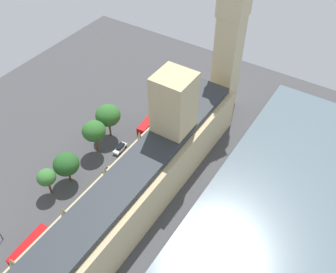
{
  "coord_description": "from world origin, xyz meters",
  "views": [
    {
      "loc": [
        -38.18,
        45.55,
        77.46
      ],
      "look_at": [
        1.0,
        -15.34,
        7.52
      ],
      "focal_mm": 40.05,
      "sensor_mm": 36.0,
      "label": 1
    }
  ],
  "objects_px": {
    "car_white_near_tower": "(120,148)",
    "car_yellow_cab_under_trees": "(107,172)",
    "plane_tree_leading": "(46,177)",
    "clock_tower": "(231,29)",
    "parliament_building": "(149,171)",
    "plane_tree_kerbside": "(66,164)",
    "double_decker_bus_midblock": "(149,124)",
    "plane_tree_by_river_gate": "(94,131)",
    "double_decker_bus_far_end": "(31,248)",
    "car_dark_green_opposite_hall": "(83,203)",
    "pedestrian_trailing": "(45,254)",
    "plane_tree_corner": "(108,115)"
  },
  "relations": [
    {
      "from": "car_yellow_cab_under_trees",
      "to": "pedestrian_trailing",
      "type": "bearing_deg",
      "value": -87.18
    },
    {
      "from": "double_decker_bus_far_end",
      "to": "parliament_building",
      "type": "bearing_deg",
      "value": 64.45
    },
    {
      "from": "car_yellow_cab_under_trees",
      "to": "double_decker_bus_far_end",
      "type": "distance_m",
      "value": 27.26
    },
    {
      "from": "double_decker_bus_midblock",
      "to": "pedestrian_trailing",
      "type": "distance_m",
      "value": 46.38
    },
    {
      "from": "parliament_building",
      "to": "plane_tree_kerbside",
      "type": "xyz_separation_m",
      "value": [
        20.03,
        8.1,
        -1.88
      ]
    },
    {
      "from": "car_yellow_cab_under_trees",
      "to": "double_decker_bus_far_end",
      "type": "xyz_separation_m",
      "value": [
        -0.89,
        27.19,
        1.75
      ]
    },
    {
      "from": "parliament_building",
      "to": "plane_tree_corner",
      "type": "relative_size",
      "value": 6.9
    },
    {
      "from": "clock_tower",
      "to": "plane_tree_by_river_gate",
      "type": "xyz_separation_m",
      "value": [
        20.43,
        37.83,
        -19.38
      ]
    },
    {
      "from": "car_yellow_cab_under_trees",
      "to": "car_dark_green_opposite_hall",
      "type": "relative_size",
      "value": 0.89
    },
    {
      "from": "double_decker_bus_midblock",
      "to": "car_yellow_cab_under_trees",
      "type": "relative_size",
      "value": 2.58
    },
    {
      "from": "double_decker_bus_far_end",
      "to": "plane_tree_leading",
      "type": "xyz_separation_m",
      "value": [
        9.33,
        -14.73,
        3.28
      ]
    },
    {
      "from": "double_decker_bus_midblock",
      "to": "car_yellow_cab_under_trees",
      "type": "xyz_separation_m",
      "value": [
        -0.3,
        20.29,
        -1.75
      ]
    },
    {
      "from": "parliament_building",
      "to": "plane_tree_leading",
      "type": "relative_size",
      "value": 9.21
    },
    {
      "from": "car_white_near_tower",
      "to": "car_yellow_cab_under_trees",
      "type": "height_order",
      "value": "same"
    },
    {
      "from": "double_decker_bus_midblock",
      "to": "plane_tree_by_river_gate",
      "type": "height_order",
      "value": "plane_tree_by_river_gate"
    },
    {
      "from": "clock_tower",
      "to": "pedestrian_trailing",
      "type": "distance_m",
      "value": 74.54
    },
    {
      "from": "plane_tree_by_river_gate",
      "to": "plane_tree_corner",
      "type": "bearing_deg",
      "value": -81.91
    },
    {
      "from": "double_decker_bus_far_end",
      "to": "plane_tree_corner",
      "type": "xyz_separation_m",
      "value": [
        10.07,
        -39.81,
        4.97
      ]
    },
    {
      "from": "double_decker_bus_far_end",
      "to": "plane_tree_kerbside",
      "type": "bearing_deg",
      "value": 108.71
    },
    {
      "from": "pedestrian_trailing",
      "to": "parliament_building",
      "type": "bearing_deg",
      "value": -72.03
    },
    {
      "from": "clock_tower",
      "to": "pedestrian_trailing",
      "type": "bearing_deg",
      "value": 82.6
    },
    {
      "from": "double_decker_bus_midblock",
      "to": "double_decker_bus_far_end",
      "type": "height_order",
      "value": "same"
    },
    {
      "from": "plane_tree_leading",
      "to": "clock_tower",
      "type": "bearing_deg",
      "value": -110.42
    },
    {
      "from": "car_white_near_tower",
      "to": "plane_tree_kerbside",
      "type": "height_order",
      "value": "plane_tree_kerbside"
    },
    {
      "from": "double_decker_bus_midblock",
      "to": "car_dark_green_opposite_hall",
      "type": "bearing_deg",
      "value": 87.46
    },
    {
      "from": "double_decker_bus_midblock",
      "to": "car_dark_green_opposite_hall",
      "type": "xyz_separation_m",
      "value": [
        -1.47,
        31.29,
        -1.75
      ]
    },
    {
      "from": "plane_tree_kerbside",
      "to": "car_white_near_tower",
      "type": "bearing_deg",
      "value": -105.43
    },
    {
      "from": "parliament_building",
      "to": "plane_tree_corner",
      "type": "height_order",
      "value": "parliament_building"
    },
    {
      "from": "car_dark_green_opposite_hall",
      "to": "plane_tree_corner",
      "type": "height_order",
      "value": "plane_tree_corner"
    },
    {
      "from": "plane_tree_corner",
      "to": "plane_tree_by_river_gate",
      "type": "relative_size",
      "value": 1.01
    },
    {
      "from": "plane_tree_corner",
      "to": "plane_tree_kerbside",
      "type": "bearing_deg",
      "value": 95.92
    },
    {
      "from": "clock_tower",
      "to": "double_decker_bus_far_end",
      "type": "distance_m",
      "value": 75.39
    },
    {
      "from": "car_white_near_tower",
      "to": "plane_tree_corner",
      "type": "height_order",
      "value": "plane_tree_corner"
    },
    {
      "from": "car_yellow_cab_under_trees",
      "to": "pedestrian_trailing",
      "type": "xyz_separation_m",
      "value": [
        -3.31,
        25.91,
        -0.2
      ]
    },
    {
      "from": "car_white_near_tower",
      "to": "double_decker_bus_far_end",
      "type": "xyz_separation_m",
      "value": [
        -3.69,
        36.3,
        1.75
      ]
    },
    {
      "from": "parliament_building",
      "to": "car_dark_green_opposite_hall",
      "type": "xyz_separation_m",
      "value": [
        11.69,
        12.37,
        -7.18
      ]
    },
    {
      "from": "clock_tower",
      "to": "plane_tree_kerbside",
      "type": "distance_m",
      "value": 57.53
    },
    {
      "from": "parliament_building",
      "to": "plane_tree_kerbside",
      "type": "bearing_deg",
      "value": 22.03
    },
    {
      "from": "car_yellow_cab_under_trees",
      "to": "plane_tree_corner",
      "type": "height_order",
      "value": "plane_tree_corner"
    },
    {
      "from": "plane_tree_kerbside",
      "to": "car_yellow_cab_under_trees",
      "type": "bearing_deg",
      "value": -136.78
    },
    {
      "from": "clock_tower",
      "to": "car_white_near_tower",
      "type": "distance_m",
      "value": 45.58
    },
    {
      "from": "plane_tree_kerbside",
      "to": "plane_tree_leading",
      "type": "bearing_deg",
      "value": 77.5
    },
    {
      "from": "parliament_building",
      "to": "car_yellow_cab_under_trees",
      "type": "relative_size",
      "value": 17.76
    },
    {
      "from": "car_dark_green_opposite_hall",
      "to": "plane_tree_leading",
      "type": "relative_size",
      "value": 0.58
    },
    {
      "from": "car_yellow_cab_under_trees",
      "to": "car_dark_green_opposite_hall",
      "type": "xyz_separation_m",
      "value": [
        -1.18,
        11.0,
        0.0
      ]
    },
    {
      "from": "double_decker_bus_far_end",
      "to": "plane_tree_corner",
      "type": "relative_size",
      "value": 0.99
    },
    {
      "from": "parliament_building",
      "to": "pedestrian_trailing",
      "type": "bearing_deg",
      "value": 70.69
    },
    {
      "from": "double_decker_bus_midblock",
      "to": "pedestrian_trailing",
      "type": "relative_size",
      "value": 7.01
    },
    {
      "from": "plane_tree_leading",
      "to": "plane_tree_kerbside",
      "type": "bearing_deg",
      "value": -102.5
    },
    {
      "from": "clock_tower",
      "to": "car_dark_green_opposite_hall",
      "type": "relative_size",
      "value": 11.29
    }
  ]
}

